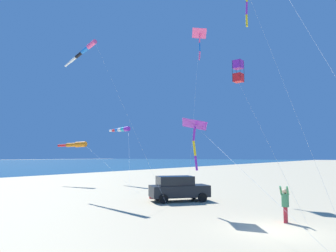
{
  "coord_description": "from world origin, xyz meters",
  "views": [
    {
      "loc": [
        -4.12,
        14.88,
        3.32
      ],
      "look_at": [
        10.49,
        -7.18,
        5.83
      ],
      "focal_mm": 34.17,
      "sensor_mm": 36.0,
      "label": 1
    }
  ],
  "objects_px": {
    "cooler_box": "(154,196)",
    "kite_windsock_long_streamer_right": "(84,51)",
    "parked_car": "(178,188)",
    "kite_box_blue_topmost": "(238,71)",
    "kite_delta_teal_far_right": "(196,125)",
    "kite_windsock_orange_high_right": "(76,145)",
    "person_adult_flyer": "(285,202)",
    "kite_delta_magenta_far_left": "(200,34)",
    "kite_windsock_green_low_center": "(121,130)"
  },
  "relations": [
    {
      "from": "kite_windsock_long_streamer_right",
      "to": "kite_windsock_orange_high_right",
      "type": "bearing_deg",
      "value": -37.34
    },
    {
      "from": "cooler_box",
      "to": "person_adult_flyer",
      "type": "relative_size",
      "value": 0.34
    },
    {
      "from": "kite_delta_teal_far_right",
      "to": "kite_delta_magenta_far_left",
      "type": "bearing_deg",
      "value": -64.19
    },
    {
      "from": "kite_delta_teal_far_right",
      "to": "person_adult_flyer",
      "type": "bearing_deg",
      "value": 178.75
    },
    {
      "from": "kite_box_blue_topmost",
      "to": "parked_car",
      "type": "bearing_deg",
      "value": -11.53
    },
    {
      "from": "kite_windsock_long_streamer_right",
      "to": "cooler_box",
      "type": "bearing_deg",
      "value": -174.29
    },
    {
      "from": "kite_delta_magenta_far_left",
      "to": "kite_windsock_orange_high_right",
      "type": "bearing_deg",
      "value": 4.46
    },
    {
      "from": "parked_car",
      "to": "kite_windsock_green_low_center",
      "type": "distance_m",
      "value": 17.59
    },
    {
      "from": "kite_windsock_green_low_center",
      "to": "kite_windsock_long_streamer_right",
      "type": "height_order",
      "value": "kite_windsock_long_streamer_right"
    },
    {
      "from": "cooler_box",
      "to": "kite_windsock_long_streamer_right",
      "type": "bearing_deg",
      "value": 5.71
    },
    {
      "from": "person_adult_flyer",
      "to": "kite_delta_teal_far_right",
      "type": "relative_size",
      "value": 0.19
    },
    {
      "from": "kite_windsock_long_streamer_right",
      "to": "parked_car",
      "type": "bearing_deg",
      "value": -177.11
    },
    {
      "from": "kite_windsock_green_low_center",
      "to": "kite_delta_teal_far_right",
      "type": "bearing_deg",
      "value": 143.84
    },
    {
      "from": "kite_windsock_green_low_center",
      "to": "kite_windsock_orange_high_right",
      "type": "bearing_deg",
      "value": 53.27
    },
    {
      "from": "parked_car",
      "to": "kite_delta_magenta_far_left",
      "type": "xyz_separation_m",
      "value": [
        1.22,
        -6.09,
        14.12
      ]
    },
    {
      "from": "person_adult_flyer",
      "to": "kite_windsock_orange_high_right",
      "type": "relative_size",
      "value": 0.13
    },
    {
      "from": "cooler_box",
      "to": "kite_delta_teal_far_right",
      "type": "height_order",
      "value": "kite_delta_teal_far_right"
    },
    {
      "from": "kite_box_blue_topmost",
      "to": "kite_delta_magenta_far_left",
      "type": "relative_size",
      "value": 0.61
    },
    {
      "from": "kite_windsock_long_streamer_right",
      "to": "kite_windsock_orange_high_right",
      "type": "relative_size",
      "value": 1.0
    },
    {
      "from": "person_adult_flyer",
      "to": "parked_car",
      "type": "bearing_deg",
      "value": -22.71
    },
    {
      "from": "kite_windsock_orange_high_right",
      "to": "kite_delta_magenta_far_left",
      "type": "distance_m",
      "value": 19.03
    },
    {
      "from": "parked_car",
      "to": "kite_box_blue_topmost",
      "type": "xyz_separation_m",
      "value": [
        -5.27,
        1.08,
        7.85
      ]
    },
    {
      "from": "kite_delta_teal_far_right",
      "to": "kite_box_blue_topmost",
      "type": "bearing_deg",
      "value": -128.1
    },
    {
      "from": "kite_windsock_long_streamer_right",
      "to": "kite_delta_magenta_far_left",
      "type": "height_order",
      "value": "kite_delta_magenta_far_left"
    },
    {
      "from": "parked_car",
      "to": "kite_box_blue_topmost",
      "type": "relative_size",
      "value": 0.47
    },
    {
      "from": "kite_windsock_green_low_center",
      "to": "kite_delta_magenta_far_left",
      "type": "height_order",
      "value": "kite_delta_magenta_far_left"
    },
    {
      "from": "person_adult_flyer",
      "to": "kite_box_blue_topmost",
      "type": "xyz_separation_m",
      "value": [
        3.27,
        -2.5,
        7.79
      ]
    },
    {
      "from": "parked_car",
      "to": "kite_windsock_orange_high_right",
      "type": "bearing_deg",
      "value": -15.83
    },
    {
      "from": "kite_box_blue_topmost",
      "to": "kite_delta_magenta_far_left",
      "type": "distance_m",
      "value": 11.53
    },
    {
      "from": "person_adult_flyer",
      "to": "kite_windsock_long_streamer_right",
      "type": "xyz_separation_m",
      "value": [
        18.63,
        -3.07,
        12.15
      ]
    },
    {
      "from": "kite_delta_teal_far_right",
      "to": "kite_windsock_long_streamer_right",
      "type": "bearing_deg",
      "value": -12.35
    },
    {
      "from": "cooler_box",
      "to": "kite_windsock_green_low_center",
      "type": "bearing_deg",
      "value": -37.85
    },
    {
      "from": "kite_delta_teal_far_right",
      "to": "cooler_box",
      "type": "bearing_deg",
      "value": -32.6
    },
    {
      "from": "cooler_box",
      "to": "kite_box_blue_topmost",
      "type": "height_order",
      "value": "kite_box_blue_topmost"
    },
    {
      "from": "kite_windsock_orange_high_right",
      "to": "kite_delta_teal_far_right",
      "type": "bearing_deg",
      "value": 157.94
    },
    {
      "from": "kite_windsock_green_low_center",
      "to": "cooler_box",
      "type": "bearing_deg",
      "value": 142.15
    },
    {
      "from": "kite_delta_magenta_far_left",
      "to": "parked_car",
      "type": "bearing_deg",
      "value": 101.34
    },
    {
      "from": "person_adult_flyer",
      "to": "kite_delta_teal_far_right",
      "type": "height_order",
      "value": "kite_delta_teal_far_right"
    },
    {
      "from": "person_adult_flyer",
      "to": "kite_windsock_green_low_center",
      "type": "bearing_deg",
      "value": -29.6
    },
    {
      "from": "kite_windsock_green_low_center",
      "to": "kite_windsock_long_streamer_right",
      "type": "relative_size",
      "value": 0.78
    },
    {
      "from": "person_adult_flyer",
      "to": "kite_windsock_green_low_center",
      "type": "relative_size",
      "value": 0.16
    },
    {
      "from": "cooler_box",
      "to": "kite_box_blue_topmost",
      "type": "bearing_deg",
      "value": 170.17
    },
    {
      "from": "cooler_box",
      "to": "kite_windsock_green_low_center",
      "type": "relative_size",
      "value": 0.05
    },
    {
      "from": "parked_car",
      "to": "kite_delta_teal_far_right",
      "type": "distance_m",
      "value": 6.47
    },
    {
      "from": "kite_windsock_green_low_center",
      "to": "kite_windsock_long_streamer_right",
      "type": "xyz_separation_m",
      "value": [
        -3.81,
        9.68,
        6.54
      ]
    },
    {
      "from": "kite_windsock_orange_high_right",
      "to": "kite_delta_magenta_far_left",
      "type": "height_order",
      "value": "kite_delta_magenta_far_left"
    },
    {
      "from": "parked_car",
      "to": "kite_windsock_orange_high_right",
      "type": "height_order",
      "value": "kite_windsock_orange_high_right"
    },
    {
      "from": "kite_windsock_long_streamer_right",
      "to": "kite_delta_teal_far_right",
      "type": "xyz_separation_m",
      "value": [
        -13.49,
        2.95,
        -7.93
      ]
    },
    {
      "from": "parked_car",
      "to": "kite_windsock_green_low_center",
      "type": "height_order",
      "value": "kite_windsock_green_low_center"
    },
    {
      "from": "person_adult_flyer",
      "to": "kite_box_blue_topmost",
      "type": "height_order",
      "value": "kite_box_blue_topmost"
    }
  ]
}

